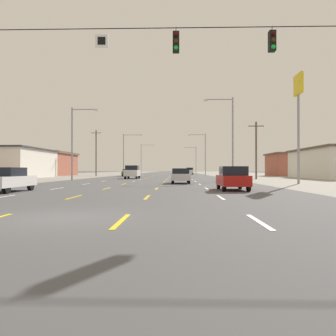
{
  "coord_description": "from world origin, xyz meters",
  "views": [
    {
      "loc": [
        3.18,
        -9.14,
        1.31
      ],
      "look_at": [
        0.99,
        72.38,
        1.77
      ],
      "focal_mm": 36.31,
      "sensor_mm": 36.0,
      "label": 1
    }
  ],
  "objects_px": {
    "sedan_far_left_nearest": "(7,179)",
    "suv_far_right_farthest": "(190,171)",
    "streetlight_right_row_0": "(230,133)",
    "streetlight_left_row_2": "(143,156)",
    "sedan_far_left_far": "(127,173)",
    "streetlight_right_row_1": "(204,151)",
    "streetlight_left_row_0": "(75,138)",
    "suv_inner_left_midfar": "(132,172)",
    "sedan_inner_right_mid": "(181,176)",
    "hatchback_far_right_near": "(233,178)",
    "hatchback_far_left_farther": "(135,172)",
    "streetlight_left_row_1": "(126,151)",
    "pole_sign_right_row_0": "(298,101)",
    "streetlight_right_row_2": "(195,158)"
  },
  "relations": [
    {
      "from": "streetlight_right_row_1",
      "to": "sedan_far_left_nearest",
      "type": "bearing_deg",
      "value": -104.61
    },
    {
      "from": "streetlight_right_row_0",
      "to": "pole_sign_right_row_0",
      "type": "bearing_deg",
      "value": -64.87
    },
    {
      "from": "streetlight_right_row_1",
      "to": "streetlight_right_row_2",
      "type": "height_order",
      "value": "streetlight_right_row_1"
    },
    {
      "from": "hatchback_far_right_near",
      "to": "suv_inner_left_midfar",
      "type": "distance_m",
      "value": 30.96
    },
    {
      "from": "streetlight_left_row_1",
      "to": "streetlight_right_row_2",
      "type": "distance_m",
      "value": 45.65
    },
    {
      "from": "hatchback_far_right_near",
      "to": "sedan_far_left_far",
      "type": "height_order",
      "value": "hatchback_far_right_near"
    },
    {
      "from": "sedan_far_left_far",
      "to": "streetlight_left_row_0",
      "type": "height_order",
      "value": "streetlight_left_row_0"
    },
    {
      "from": "suv_inner_left_midfar",
      "to": "streetlight_right_row_0",
      "type": "distance_m",
      "value": 16.67
    },
    {
      "from": "sedan_far_left_nearest",
      "to": "sedan_inner_right_mid",
      "type": "height_order",
      "value": "same"
    },
    {
      "from": "suv_inner_left_midfar",
      "to": "streetlight_left_row_1",
      "type": "height_order",
      "value": "streetlight_left_row_1"
    },
    {
      "from": "sedan_far_left_far",
      "to": "streetlight_left_row_0",
      "type": "relative_size",
      "value": 0.49
    },
    {
      "from": "hatchback_far_left_farther",
      "to": "streetlight_left_row_1",
      "type": "height_order",
      "value": "streetlight_left_row_1"
    },
    {
      "from": "pole_sign_right_row_0",
      "to": "sedan_far_left_far",
      "type": "bearing_deg",
      "value": 120.23
    },
    {
      "from": "sedan_inner_right_mid",
      "to": "sedan_far_left_far",
      "type": "bearing_deg",
      "value": 106.31
    },
    {
      "from": "suv_inner_left_midfar",
      "to": "sedan_far_left_far",
      "type": "distance_m",
      "value": 18.64
    },
    {
      "from": "hatchback_far_left_farther",
      "to": "streetlight_right_row_1",
      "type": "xyz_separation_m",
      "value": [
        16.6,
        2.93,
        5.16
      ]
    },
    {
      "from": "sedan_far_left_far",
      "to": "hatchback_far_left_farther",
      "type": "relative_size",
      "value": 1.15
    },
    {
      "from": "sedan_far_left_far",
      "to": "streetlight_right_row_1",
      "type": "height_order",
      "value": "streetlight_right_row_1"
    },
    {
      "from": "suv_far_right_farthest",
      "to": "hatchback_far_left_farther",
      "type": "bearing_deg",
      "value": -128.62
    },
    {
      "from": "streetlight_right_row_0",
      "to": "streetlight_left_row_2",
      "type": "xyz_separation_m",
      "value": [
        -19.43,
        82.7,
        0.37
      ]
    },
    {
      "from": "hatchback_far_left_farther",
      "to": "suv_inner_left_midfar",
      "type": "bearing_deg",
      "value": -83.73
    },
    {
      "from": "streetlight_right_row_0",
      "to": "streetlight_right_row_2",
      "type": "xyz_separation_m",
      "value": [
        -0.12,
        82.7,
        -0.2
      ]
    },
    {
      "from": "hatchback_far_left_farther",
      "to": "streetlight_left_row_2",
      "type": "xyz_separation_m",
      "value": [
        -2.75,
        44.28,
        5.52
      ]
    },
    {
      "from": "suv_inner_left_midfar",
      "to": "streetlight_right_row_1",
      "type": "bearing_deg",
      "value": 67.86
    },
    {
      "from": "streetlight_right_row_1",
      "to": "streetlight_left_row_2",
      "type": "bearing_deg",
      "value": 115.07
    },
    {
      "from": "hatchback_far_left_farther",
      "to": "streetlight_left_row_0",
      "type": "height_order",
      "value": "streetlight_left_row_0"
    },
    {
      "from": "sedan_far_left_nearest",
      "to": "suv_inner_left_midfar",
      "type": "relative_size",
      "value": 0.92
    },
    {
      "from": "streetlight_left_row_1",
      "to": "streetlight_right_row_1",
      "type": "relative_size",
      "value": 1.0
    },
    {
      "from": "streetlight_right_row_0",
      "to": "streetlight_left_row_1",
      "type": "relative_size",
      "value": 1.01
    },
    {
      "from": "suv_inner_left_midfar",
      "to": "pole_sign_right_row_0",
      "type": "height_order",
      "value": "pole_sign_right_row_0"
    },
    {
      "from": "sedan_inner_right_mid",
      "to": "suv_inner_left_midfar",
      "type": "distance_m",
      "value": 19.2
    },
    {
      "from": "hatchback_far_right_near",
      "to": "hatchback_far_left_farther",
      "type": "height_order",
      "value": "same"
    },
    {
      "from": "suv_far_right_farthest",
      "to": "streetlight_left_row_2",
      "type": "height_order",
      "value": "streetlight_left_row_2"
    },
    {
      "from": "streetlight_left_row_1",
      "to": "streetlight_right_row_2",
      "type": "bearing_deg",
      "value": 64.93
    },
    {
      "from": "sedan_far_left_nearest",
      "to": "suv_far_right_farthest",
      "type": "distance_m",
      "value": 79.43
    },
    {
      "from": "hatchback_far_right_near",
      "to": "sedan_inner_right_mid",
      "type": "relative_size",
      "value": 0.87
    },
    {
      "from": "sedan_far_left_nearest",
      "to": "suv_inner_left_midfar",
      "type": "bearing_deg",
      "value": 83.85
    },
    {
      "from": "streetlight_right_row_0",
      "to": "streetlight_left_row_2",
      "type": "relative_size",
      "value": 0.96
    },
    {
      "from": "hatchback_far_left_farther",
      "to": "suv_far_right_farthest",
      "type": "bearing_deg",
      "value": 51.38
    },
    {
      "from": "suv_far_right_farthest",
      "to": "pole_sign_right_row_0",
      "type": "distance_m",
      "value": 66.63
    },
    {
      "from": "sedan_far_left_far",
      "to": "hatchback_far_left_farther",
      "type": "distance_m",
      "value": 11.49
    },
    {
      "from": "sedan_inner_right_mid",
      "to": "streetlight_right_row_2",
      "type": "xyz_separation_m",
      "value": [
        6.17,
        91.92,
        4.98
      ]
    },
    {
      "from": "hatchback_far_right_near",
      "to": "streetlight_right_row_1",
      "type": "xyz_separation_m",
      "value": [
        2.94,
        61.9,
        5.16
      ]
    },
    {
      "from": "streetlight_right_row_0",
      "to": "streetlight_right_row_1",
      "type": "bearing_deg",
      "value": 90.12
    },
    {
      "from": "sedan_inner_right_mid",
      "to": "streetlight_left_row_0",
      "type": "height_order",
      "value": "streetlight_left_row_0"
    },
    {
      "from": "suv_far_right_farthest",
      "to": "streetlight_left_row_1",
      "type": "height_order",
      "value": "streetlight_left_row_1"
    },
    {
      "from": "sedan_far_left_nearest",
      "to": "streetlight_right_row_2",
      "type": "bearing_deg",
      "value": 81.01
    },
    {
      "from": "pole_sign_right_row_0",
      "to": "streetlight_right_row_2",
      "type": "relative_size",
      "value": 1.05
    },
    {
      "from": "streetlight_left_row_2",
      "to": "pole_sign_right_row_0",
      "type": "bearing_deg",
      "value": -75.38
    },
    {
      "from": "sedan_far_left_far",
      "to": "streetlight_right_row_1",
      "type": "relative_size",
      "value": 0.44
    }
  ]
}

